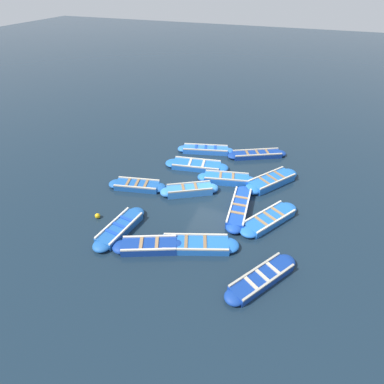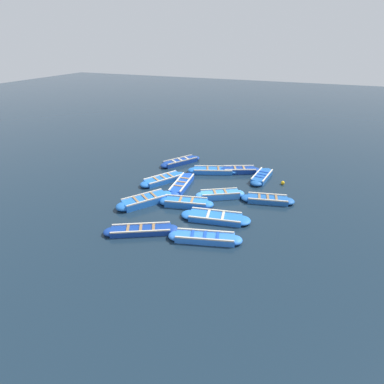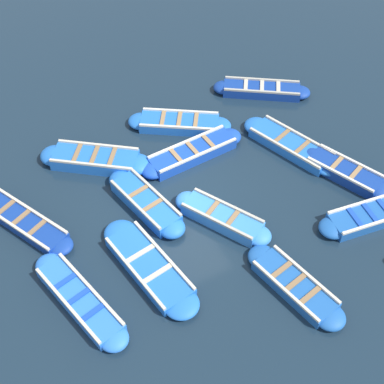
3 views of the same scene
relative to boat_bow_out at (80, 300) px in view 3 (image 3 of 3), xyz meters
name	(u,v)px [view 3 (image 3 of 3)]	position (x,y,z in m)	size (l,w,h in m)	color
ground_plane	(181,205)	(1.79, -3.78, -0.16)	(120.00, 120.00, 0.00)	#162838
boat_bow_out	(80,300)	(0.00, 0.00, 0.00)	(3.72, 1.65, 0.38)	blue
boat_inner_gap	(149,267)	(0.11, -2.00, -0.01)	(3.93, 1.61, 0.36)	blue
boat_outer_right	(222,218)	(0.65, -4.55, 0.03)	(3.06, 2.16, 0.45)	#3884E0
boat_near_quay	(22,221)	(3.25, 0.60, -0.01)	(3.70, 2.36, 0.36)	navy
boat_drifting	(146,203)	(2.20, -2.83, 0.03)	(3.34, 1.47, 0.45)	blue
boat_end_of_row	(295,286)	(-2.18, -5.13, -0.01)	(3.28, 1.47, 0.37)	#1E59AD
boat_alongside	(291,145)	(2.30, -8.10, 0.00)	(3.79, 2.08, 0.39)	blue
boat_mid_row	(193,153)	(3.46, -5.05, 0.02)	(1.05, 3.74, 0.43)	#1947B7
boat_stern_in	(345,172)	(0.51, -8.88, 0.01)	(3.17, 1.92, 0.41)	navy
boat_centre	(179,123)	(4.97, -5.33, 0.00)	(2.62, 3.44, 0.39)	blue
boat_far_corner	(95,160)	(4.58, -2.14, 0.04)	(2.86, 3.45, 0.47)	blue
boat_tucked	(369,217)	(-1.25, -8.36, 0.00)	(1.20, 3.27, 0.39)	#1E59AD
boat_broadside	(262,90)	(5.25, -8.82, 0.00)	(2.56, 3.35, 0.39)	navy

